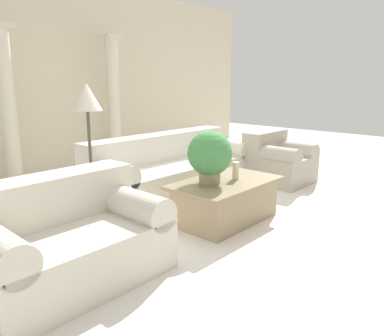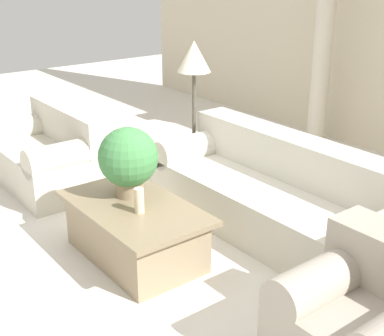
# 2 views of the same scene
# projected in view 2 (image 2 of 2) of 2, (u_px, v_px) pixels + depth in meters

# --- Properties ---
(ground_plane) EXTENTS (16.00, 16.00, 0.00)m
(ground_plane) POSITION_uv_depth(u_px,v_px,m) (179.00, 243.00, 4.49)
(ground_plane) COLOR silver
(sofa_long) EXTENTS (2.46, 0.89, 0.80)m
(sofa_long) POSITION_uv_depth(u_px,v_px,m) (280.00, 196.00, 4.59)
(sofa_long) COLOR beige
(sofa_long) RESTS_ON ground_plane
(loveseat) EXTENTS (1.41, 0.89, 0.80)m
(loveseat) POSITION_uv_depth(u_px,v_px,m) (54.00, 153.00, 5.59)
(loveseat) COLOR beige
(loveseat) RESTS_ON ground_plane
(coffee_table) EXTENTS (1.25, 0.74, 0.46)m
(coffee_table) POSITION_uv_depth(u_px,v_px,m) (135.00, 231.00, 4.20)
(coffee_table) COLOR #998466
(coffee_table) RESTS_ON ground_plane
(potted_plant) EXTENTS (0.48, 0.48, 0.56)m
(potted_plant) POSITION_uv_depth(u_px,v_px,m) (128.00, 159.00, 4.18)
(potted_plant) COLOR #937F60
(potted_plant) RESTS_ON coffee_table
(pillar_candle) EXTENTS (0.07, 0.07, 0.20)m
(pillar_candle) POSITION_uv_depth(u_px,v_px,m) (139.00, 200.00, 3.96)
(pillar_candle) COLOR beige
(pillar_candle) RESTS_ON coffee_table
(floor_lamp) EXTENTS (0.33, 0.33, 1.50)m
(floor_lamp) POSITION_uv_depth(u_px,v_px,m) (194.00, 68.00, 5.19)
(floor_lamp) COLOR #4C473D
(floor_lamp) RESTS_ON ground_plane
(column_left) EXTENTS (0.31, 0.31, 2.29)m
(column_left) POSITION_uv_depth(u_px,v_px,m) (322.00, 53.00, 6.39)
(column_left) COLOR beige
(column_left) RESTS_ON ground_plane
(armchair) EXTENTS (0.84, 0.85, 0.76)m
(armchair) POSITION_uv_depth(u_px,v_px,m) (371.00, 316.00, 3.03)
(armchair) COLOR #ADA393
(armchair) RESTS_ON ground_plane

